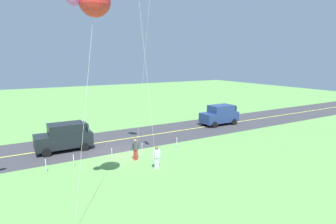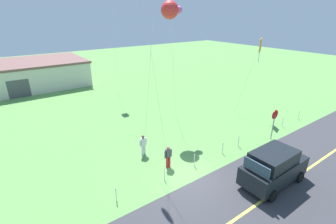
{
  "view_description": "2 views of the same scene",
  "coord_description": "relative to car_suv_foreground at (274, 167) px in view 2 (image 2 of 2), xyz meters",
  "views": [
    {
      "loc": [
        7.17,
        19.55,
        7.31
      ],
      "look_at": [
        -1.6,
        4.41,
        3.98
      ],
      "focal_mm": 29.28,
      "sensor_mm": 36.0,
      "label": 1
    },
    {
      "loc": [
        -8.52,
        -9.59,
        9.62
      ],
      "look_at": [
        0.15,
        2.46,
        3.58
      ],
      "focal_mm": 26.11,
      "sensor_mm": 36.0,
      "label": 2
    }
  ],
  "objects": [
    {
      "name": "ground_plane",
      "position": [
        -3.69,
        3.35,
        -1.2
      ],
      "size": [
        120.0,
        120.0,
        0.1
      ],
      "primitive_type": "cube",
      "color": "#60994C"
    },
    {
      "name": "asphalt_road",
      "position": [
        -3.69,
        -0.65,
        -1.15
      ],
      "size": [
        120.0,
        7.0,
        0.0
      ],
      "primitive_type": "cube",
      "color": "#38383D",
      "rests_on": "ground"
    },
    {
      "name": "road_centre_stripe",
      "position": [
        -3.69,
        -0.65,
        -1.15
      ],
      "size": [
        120.0,
        0.16,
        0.0
      ],
      "primitive_type": "cube",
      "color": "#E5E04C",
      "rests_on": "asphalt_road"
    },
    {
      "name": "car_suv_foreground",
      "position": [
        0.0,
        0.0,
        0.0
      ],
      "size": [
        4.4,
        2.12,
        2.24
      ],
      "color": "black",
      "rests_on": "ground"
    },
    {
      "name": "stop_sign",
      "position": [
        5.04,
        3.26,
        0.65
      ],
      "size": [
        0.76,
        0.08,
        2.56
      ],
      "color": "gray",
      "rests_on": "ground"
    },
    {
      "name": "person_adult_near",
      "position": [
        -4.69,
        7.26,
        -0.29
      ],
      "size": [
        0.58,
        0.22,
        1.6
      ],
      "rotation": [
        0.0,
        0.0,
        2.23
      ],
      "color": "silver",
      "rests_on": "ground"
    },
    {
      "name": "person_adult_companion",
      "position": [
        -4.14,
        4.96,
        -0.29
      ],
      "size": [
        0.58,
        0.22,
        1.6
      ],
      "rotation": [
        0.0,
        0.0,
        1.45
      ],
      "color": "red",
      "rests_on": "ground"
    },
    {
      "name": "kite_green_far",
      "position": [
        8.44,
        7.74,
        5.56
      ],
      "size": [
        2.52,
        0.95,
        7.51
      ],
      "color": "silver",
      "rests_on": "ground"
    },
    {
      "name": "kite_pink_drift",
      "position": [
        0.01,
        10.42,
        8.69
      ],
      "size": [
        2.43,
        1.99,
        10.55
      ],
      "color": "silver",
      "rests_on": "ground"
    },
    {
      "name": "warehouse_distant",
      "position": [
        -10.28,
        32.34,
        0.6
      ],
      "size": [
        18.36,
        10.2,
        3.5
      ],
      "color": "beige",
      "rests_on": "ground"
    },
    {
      "name": "fence_post_0",
      "position": [
        -8.3,
        4.05,
        -0.7
      ],
      "size": [
        0.05,
        0.05,
        0.9
      ],
      "primitive_type": "cylinder",
      "color": "silver",
      "rests_on": "ground"
    },
    {
      "name": "fence_post_1",
      "position": [
        -5.09,
        4.05,
        -0.7
      ],
      "size": [
        0.05,
        0.05,
        0.9
      ],
      "primitive_type": "cylinder",
      "color": "silver",
      "rests_on": "ground"
    },
    {
      "name": "fence_post_2",
      "position": [
        -2.62,
        4.05,
        -0.7
      ],
      "size": [
        0.05,
        0.05,
        0.9
      ],
      "primitive_type": "cylinder",
      "color": "silver",
      "rests_on": "ground"
    },
    {
      "name": "fence_post_3",
      "position": [
        0.13,
        4.05,
        -0.7
      ],
      "size": [
        0.05,
        0.05,
        0.9
      ],
      "primitive_type": "cylinder",
      "color": "silver",
      "rests_on": "ground"
    },
    {
      "name": "fence_post_4",
      "position": [
        1.91,
        4.05,
        -0.7
      ],
      "size": [
        0.05,
        0.05,
        0.9
      ],
      "primitive_type": "cylinder",
      "color": "silver",
      "rests_on": "ground"
    },
    {
      "name": "fence_post_5",
      "position": [
        8.01,
        4.05,
        -0.7
      ],
      "size": [
        0.05,
        0.05,
        0.9
      ],
      "primitive_type": "cylinder",
      "color": "silver",
      "rests_on": "ground"
    },
    {
      "name": "fence_post_6",
      "position": [
        10.83,
        4.05,
        -0.7
      ],
      "size": [
        0.05,
        0.05,
        0.9
      ],
      "primitive_type": "cylinder",
      "color": "silver",
      "rests_on": "ground"
    }
  ]
}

